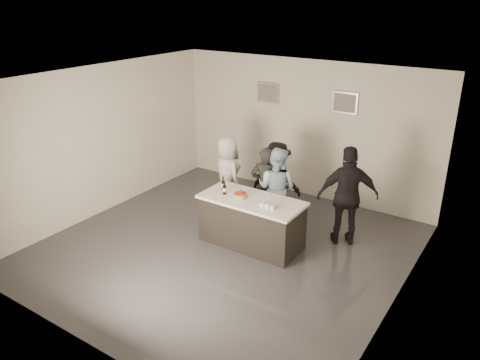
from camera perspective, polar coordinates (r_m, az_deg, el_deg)
The scene contains 19 objects.
floor at distance 8.50m, azimuth -1.88°, elevation -8.27°, with size 6.00×6.00×0.00m, color #3D3D42.
ceiling at distance 7.45m, azimuth -2.18°, elevation 12.07°, with size 6.00×6.00×0.00m, color white.
wall_back at distance 10.31m, azimuth 7.75°, elevation 6.16°, with size 6.00×0.04×3.00m, color silver.
wall_front at distance 5.91m, azimuth -19.31°, elevation -7.50°, with size 6.00×0.04×3.00m, color silver.
wall_left at distance 9.82m, azimuth -16.48°, elevation 4.63°, with size 0.04×6.00×3.00m, color silver.
wall_right at distance 6.70m, azimuth 19.41°, elevation -3.90°, with size 0.04×6.00×3.00m, color silver.
picture_left at distance 10.53m, azimuth 3.42°, elevation 10.58°, with size 0.54×0.04×0.44m, color #B2B2B7.
picture_right at distance 9.77m, azimuth 12.67°, elevation 9.18°, with size 0.54×0.04×0.44m, color #B2B2B7.
bar_counter at distance 8.41m, azimuth 1.40°, elevation -5.11°, with size 1.86×0.86×0.90m, color white.
cake at distance 8.25m, azimuth 0.05°, elevation -1.92°, with size 0.24×0.24×0.07m, color orange.
beer_bottle_a at distance 8.56m, azimuth -2.08°, elevation -0.35°, with size 0.07×0.07×0.26m, color black.
beer_bottle_b at distance 8.36m, azimuth -1.91°, elevation -0.90°, with size 0.07×0.07×0.26m, color black.
tumbler_cluster at distance 7.91m, azimuth 3.57°, elevation -3.04°, with size 0.30×0.19×0.08m, color gold.
candles at distance 8.14m, azimuth -2.10°, elevation -2.56°, with size 0.24×0.08×0.01m, color pink.
person_main_black at distance 9.03m, azimuth 3.12°, elevation -0.78°, with size 0.58×0.38×1.58m, color black.
person_main_blue at distance 8.93m, azimuth 4.47°, elevation -0.98°, with size 0.78×0.61×1.61m, color silver.
person_guest_left at distance 9.53m, azimuth -1.55°, elevation 0.62°, with size 0.79×0.51×1.61m, color silver.
person_guest_right at distance 8.48m, azimuth 13.00°, elevation -1.94°, with size 1.08×0.45×1.84m, color black.
person_guest_back at distance 9.41m, azimuth 4.46°, elevation 0.06°, with size 1.00×0.58×1.56m, color black.
Camera 1 is at (4.29, -5.95, 4.29)m, focal length 35.00 mm.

